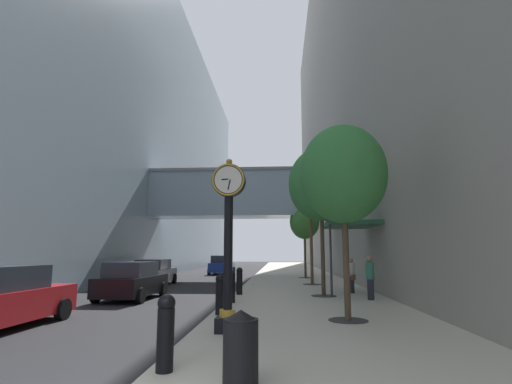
{
  "coord_description": "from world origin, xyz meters",
  "views": [
    {
      "loc": [
        2.18,
        -4.08,
        2.03
      ],
      "look_at": [
        1.0,
        14.7,
        5.0
      ],
      "focal_mm": 26.88,
      "sensor_mm": 36.0,
      "label": 1
    }
  ],
  "objects_px": {
    "bollard_third": "(220,293)",
    "street_tree_mid_near": "(321,184)",
    "bollard_fourth": "(232,286)",
    "car_black_far": "(132,281)",
    "bollard_fifth": "(239,280)",
    "street_tree_near": "(343,174)",
    "pedestrian_walking": "(351,274)",
    "bollard_nearest": "(166,331)",
    "street_tree_mid_far": "(310,199)",
    "car_silver_near": "(154,273)",
    "car_blue_trailing": "(222,265)",
    "trash_bin": "(241,346)",
    "street_clock": "(228,234)",
    "street_tree_far": "(305,222)",
    "pedestrian_by_clock": "(370,276)"
  },
  "relations": [
    {
      "from": "street_tree_mid_near",
      "to": "car_blue_trailing",
      "type": "relative_size",
      "value": 1.62
    },
    {
      "from": "car_silver_near",
      "to": "car_blue_trailing",
      "type": "relative_size",
      "value": 1.07
    },
    {
      "from": "bollard_nearest",
      "to": "bollard_third",
      "type": "distance_m",
      "value": 5.69
    },
    {
      "from": "bollard_fourth",
      "to": "street_tree_near",
      "type": "bearing_deg",
      "value": -44.25
    },
    {
      "from": "car_black_far",
      "to": "pedestrian_walking",
      "type": "bearing_deg",
      "value": 11.11
    },
    {
      "from": "street_clock",
      "to": "bollard_third",
      "type": "xyz_separation_m",
      "value": [
        -0.59,
        2.58,
        -1.7
      ]
    },
    {
      "from": "street_tree_near",
      "to": "pedestrian_walking",
      "type": "distance_m",
      "value": 8.29
    },
    {
      "from": "bollard_third",
      "to": "car_black_far",
      "type": "height_order",
      "value": "car_black_far"
    },
    {
      "from": "bollard_third",
      "to": "street_tree_mid_near",
      "type": "height_order",
      "value": "street_tree_mid_near"
    },
    {
      "from": "street_tree_far",
      "to": "pedestrian_by_clock",
      "type": "bearing_deg",
      "value": -82.67
    },
    {
      "from": "bollard_fifth",
      "to": "street_clock",
      "type": "bearing_deg",
      "value": -85.95
    },
    {
      "from": "car_silver_near",
      "to": "bollard_nearest",
      "type": "bearing_deg",
      "value": -71.06
    },
    {
      "from": "street_tree_mid_far",
      "to": "pedestrian_walking",
      "type": "height_order",
      "value": "street_tree_mid_far"
    },
    {
      "from": "bollard_third",
      "to": "bollard_fifth",
      "type": "bearing_deg",
      "value": 90.0
    },
    {
      "from": "trash_bin",
      "to": "car_silver_near",
      "type": "bearing_deg",
      "value": 112.01
    },
    {
      "from": "bollard_fifth",
      "to": "car_blue_trailing",
      "type": "distance_m",
      "value": 18.96
    },
    {
      "from": "street_tree_mid_far",
      "to": "trash_bin",
      "type": "xyz_separation_m",
      "value": [
        -2.47,
        -17.6,
        -4.58
      ]
    },
    {
      "from": "bollard_fifth",
      "to": "street_tree_near",
      "type": "height_order",
      "value": "street_tree_near"
    },
    {
      "from": "bollard_nearest",
      "to": "car_blue_trailing",
      "type": "bearing_deg",
      "value": 96.91
    },
    {
      "from": "bollard_fourth",
      "to": "trash_bin",
      "type": "xyz_separation_m",
      "value": [
        1.28,
        -9.06,
        -0.1
      ]
    },
    {
      "from": "bollard_nearest",
      "to": "car_silver_near",
      "type": "height_order",
      "value": "car_silver_near"
    },
    {
      "from": "pedestrian_walking",
      "to": "car_blue_trailing",
      "type": "relative_size",
      "value": 0.4
    },
    {
      "from": "bollard_third",
      "to": "street_tree_near",
      "type": "relative_size",
      "value": 0.21
    },
    {
      "from": "bollard_third",
      "to": "street_tree_mid_far",
      "type": "distance_m",
      "value": 12.79
    },
    {
      "from": "street_tree_near",
      "to": "street_tree_mid_near",
      "type": "height_order",
      "value": "street_tree_mid_near"
    },
    {
      "from": "bollard_nearest",
      "to": "street_tree_mid_far",
      "type": "height_order",
      "value": "street_tree_mid_far"
    },
    {
      "from": "car_black_far",
      "to": "street_tree_mid_near",
      "type": "bearing_deg",
      "value": 3.89
    },
    {
      "from": "bollard_fourth",
      "to": "car_black_far",
      "type": "height_order",
      "value": "car_black_far"
    },
    {
      "from": "street_clock",
      "to": "pedestrian_walking",
      "type": "relative_size",
      "value": 2.62
    },
    {
      "from": "bollard_fourth",
      "to": "bollard_third",
      "type": "bearing_deg",
      "value": -90.0
    },
    {
      "from": "street_tree_mid_near",
      "to": "car_black_far",
      "type": "height_order",
      "value": "street_tree_mid_near"
    },
    {
      "from": "bollard_fifth",
      "to": "street_tree_mid_near",
      "type": "distance_m",
      "value": 5.73
    },
    {
      "from": "street_clock",
      "to": "bollard_fifth",
      "type": "bearing_deg",
      "value": 94.05
    },
    {
      "from": "trash_bin",
      "to": "car_silver_near",
      "type": "relative_size",
      "value": 0.24
    },
    {
      "from": "street_tree_far",
      "to": "car_blue_trailing",
      "type": "distance_m",
      "value": 10.63
    },
    {
      "from": "car_black_far",
      "to": "street_tree_near",
      "type": "bearing_deg",
      "value": -33.41
    },
    {
      "from": "street_tree_mid_far",
      "to": "car_blue_trailing",
      "type": "distance_m",
      "value": 15.52
    },
    {
      "from": "street_tree_mid_far",
      "to": "trash_bin",
      "type": "distance_m",
      "value": 18.35
    },
    {
      "from": "street_tree_near",
      "to": "pedestrian_by_clock",
      "type": "relative_size",
      "value": 3.26
    },
    {
      "from": "bollard_nearest",
      "to": "street_tree_mid_near",
      "type": "bearing_deg",
      "value": 71.14
    },
    {
      "from": "street_tree_mid_near",
      "to": "car_blue_trailing",
      "type": "distance_m",
      "value": 20.83
    },
    {
      "from": "bollard_fifth",
      "to": "street_tree_near",
      "type": "xyz_separation_m",
      "value": [
        3.75,
        -6.49,
        3.54
      ]
    },
    {
      "from": "bollard_nearest",
      "to": "street_tree_far",
      "type": "xyz_separation_m",
      "value": [
        3.75,
        23.16,
        3.52
      ]
    },
    {
      "from": "bollard_fourth",
      "to": "street_tree_mid_near",
      "type": "bearing_deg",
      "value": 33.09
    },
    {
      "from": "pedestrian_walking",
      "to": "bollard_nearest",
      "type": "bearing_deg",
      "value": -112.89
    },
    {
      "from": "street_clock",
      "to": "bollard_fifth",
      "type": "xyz_separation_m",
      "value": [
        -0.59,
        8.27,
        -1.7
      ]
    },
    {
      "from": "trash_bin",
      "to": "pedestrian_by_clock",
      "type": "height_order",
      "value": "pedestrian_by_clock"
    },
    {
      "from": "street_tree_near",
      "to": "street_tree_mid_far",
      "type": "bearing_deg",
      "value": 90.0
    },
    {
      "from": "bollard_fifth",
      "to": "street_tree_mid_near",
      "type": "relative_size",
      "value": 0.18
    },
    {
      "from": "bollard_third",
      "to": "bollard_fifth",
      "type": "relative_size",
      "value": 1.0
    }
  ]
}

